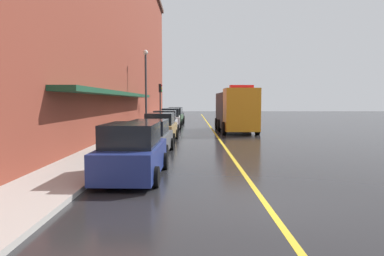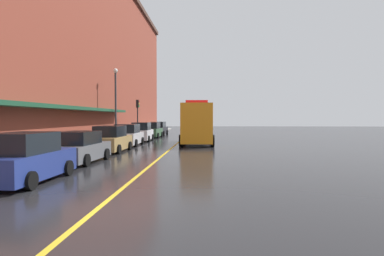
% 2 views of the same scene
% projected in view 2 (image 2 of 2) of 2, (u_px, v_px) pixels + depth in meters
% --- Properties ---
extents(ground_plane, '(112.00, 112.00, 0.00)m').
position_uv_depth(ground_plane, '(180.00, 141.00, 33.74)').
color(ground_plane, '#232326').
extents(sidewalk_left, '(2.40, 70.00, 0.15)m').
position_uv_depth(sidewalk_left, '(121.00, 140.00, 34.06)').
color(sidewalk_left, '#ADA8A0').
rests_on(sidewalk_left, ground).
extents(lane_center_stripe, '(0.16, 70.00, 0.01)m').
position_uv_depth(lane_center_stripe, '(180.00, 141.00, 33.74)').
color(lane_center_stripe, gold).
rests_on(lane_center_stripe, ground).
extents(brick_building_left, '(10.95, 64.00, 19.22)m').
position_uv_depth(brick_building_left, '(58.00, 46.00, 33.06)').
color(brick_building_left, brown).
rests_on(brick_building_left, ground).
extents(parked_car_0, '(2.17, 4.50, 1.87)m').
position_uv_depth(parked_car_0, '(26.00, 159.00, 12.25)').
color(parked_car_0, navy).
rests_on(parked_car_0, ground).
extents(parked_car_1, '(2.18, 4.57, 1.69)m').
position_uv_depth(parked_car_1, '(80.00, 148.00, 17.47)').
color(parked_car_1, '#595B60').
rests_on(parked_car_1, ground).
extents(parked_car_2, '(2.19, 4.36, 1.84)m').
position_uv_depth(parked_car_2, '(111.00, 140.00, 22.95)').
color(parked_car_2, '#A5844C').
rests_on(parked_car_2, ground).
extents(parked_car_3, '(2.15, 4.45, 1.85)m').
position_uv_depth(parked_car_3, '(128.00, 136.00, 28.12)').
color(parked_car_3, silver).
rests_on(parked_car_3, ground).
extents(parked_car_4, '(2.10, 4.32, 1.92)m').
position_uv_depth(parked_car_4, '(142.00, 132.00, 33.46)').
color(parked_car_4, silver).
rests_on(parked_car_4, ground).
extents(parked_car_5, '(2.17, 4.24, 1.85)m').
position_uv_depth(parked_car_5, '(152.00, 130.00, 39.31)').
color(parked_car_5, '#2D5133').
rests_on(parked_car_5, ground).
extents(parked_car_6, '(2.16, 4.75, 1.84)m').
position_uv_depth(parked_car_6, '(159.00, 129.00, 44.79)').
color(parked_car_6, black).
rests_on(parked_car_6, ground).
extents(utility_truck, '(3.09, 8.27, 3.83)m').
position_uv_depth(utility_truck, '(197.00, 124.00, 29.84)').
color(utility_truck, orange).
rests_on(utility_truck, ground).
extents(parking_meter_0, '(0.14, 0.18, 1.33)m').
position_uv_depth(parking_meter_0, '(70.00, 140.00, 19.63)').
color(parking_meter_0, '#4C4C51').
rests_on(parking_meter_0, sidewalk_left).
extents(parking_meter_1, '(0.14, 0.18, 1.33)m').
position_uv_depth(parking_meter_1, '(72.00, 140.00, 19.82)').
color(parking_meter_1, '#4C4C51').
rests_on(parking_meter_1, sidewalk_left).
extents(street_lamp_left, '(0.44, 0.44, 6.94)m').
position_uv_depth(street_lamp_left, '(116.00, 97.00, 31.21)').
color(street_lamp_left, '#33383D').
rests_on(street_lamp_left, sidewalk_left).
extents(traffic_light_near, '(0.38, 0.36, 4.30)m').
position_uv_depth(traffic_light_near, '(138.00, 111.00, 37.82)').
color(traffic_light_near, '#232326').
rests_on(traffic_light_near, sidewalk_left).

